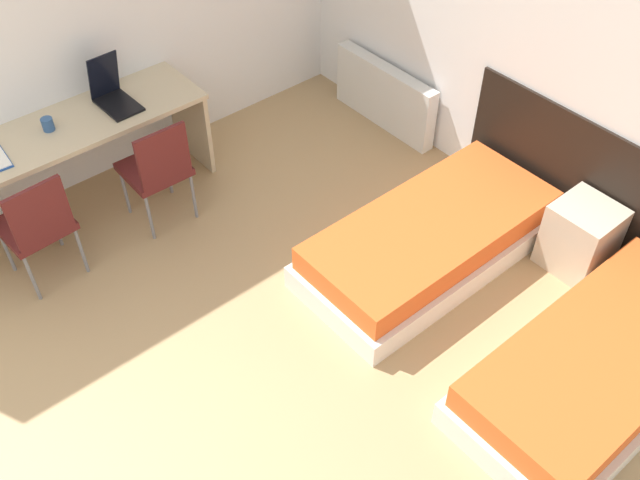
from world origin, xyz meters
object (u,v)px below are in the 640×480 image
bed_near_door (600,365)px  laptop (113,94)px  nightstand (580,237)px  chair_near_laptop (157,167)px  chair_near_notebook (36,223)px  bed_near_window (430,240)px

bed_near_door → laptop: laptop is taller
bed_near_door → nightstand: (-0.68, 0.73, 0.07)m
chair_near_laptop → laptop: 0.62m
chair_near_notebook → laptop: laptop is taller
bed_near_window → chair_near_notebook: 2.58m
bed_near_window → bed_near_door: same height
laptop → chair_near_laptop: bearing=-3.9°
chair_near_laptop → laptop: laptop is taller
bed_near_window → chair_near_notebook: size_ratio=2.16×
bed_near_window → bed_near_door: 1.36m
nightstand → chair_near_notebook: 3.57m
chair_near_laptop → chair_near_notebook: 0.88m
laptop → chair_near_notebook: bearing=-61.3°
laptop → nightstand: bearing=32.9°
bed_near_door → chair_near_laptop: chair_near_laptop is taller
bed_near_door → laptop: (-3.41, -1.16, 0.63)m
chair_near_notebook → laptop: (-0.53, 0.90, 0.31)m
nightstand → bed_near_door: bearing=-47.2°
nightstand → laptop: 3.37m
bed_near_window → chair_near_laptop: chair_near_laptop is taller
bed_near_window → laptop: size_ratio=5.16×
nightstand → chair_near_notebook: (-2.20, -2.80, 0.24)m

